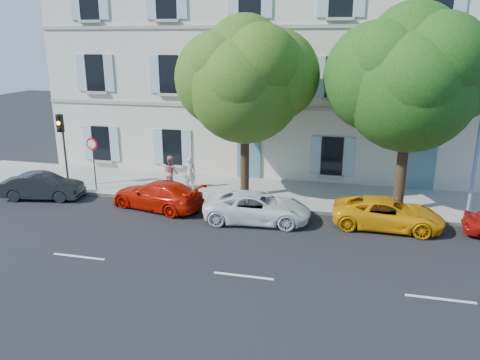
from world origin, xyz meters
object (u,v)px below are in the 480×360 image
(car_red_coupe, at_px, (157,195))
(pedestrian_a, at_px, (190,173))
(car_yellow_supercar, at_px, (388,213))
(tree_left, at_px, (245,86))
(tree_right, at_px, (410,86))
(traffic_light, at_px, (62,135))
(pedestrian_b, at_px, (171,172))
(car_white_coupe, at_px, (257,207))
(road_sign, at_px, (93,153))
(car_dark_sedan, at_px, (43,186))

(car_red_coupe, height_order, pedestrian_a, pedestrian_a)
(car_yellow_supercar, distance_m, tree_left, 8.32)
(car_yellow_supercar, distance_m, tree_right, 5.29)
(traffic_light, distance_m, pedestrian_b, 5.67)
(car_red_coupe, height_order, tree_left, tree_left)
(car_white_coupe, relative_size, tree_right, 0.53)
(car_white_coupe, distance_m, pedestrian_b, 5.83)
(car_white_coupe, distance_m, road_sign, 9.00)
(car_white_coupe, distance_m, car_yellow_supercar, 5.32)
(pedestrian_a, bearing_deg, car_dark_sedan, 5.42)
(car_dark_sedan, distance_m, tree_left, 10.81)
(traffic_light, xyz_separation_m, road_sign, (1.61, 0.03, -0.81))
(tree_right, bearing_deg, pedestrian_a, 174.94)
(road_sign, height_order, pedestrian_a, road_sign)
(car_dark_sedan, bearing_deg, car_red_coupe, -99.65)
(pedestrian_b, bearing_deg, car_dark_sedan, 61.06)
(car_red_coupe, xyz_separation_m, tree_left, (3.55, 2.24, 4.73))
(car_yellow_supercar, bearing_deg, car_red_coupe, 91.81)
(car_yellow_supercar, distance_m, road_sign, 14.10)
(car_dark_sedan, bearing_deg, car_yellow_supercar, -99.82)
(pedestrian_a, xyz_separation_m, pedestrian_b, (-0.88, -0.30, 0.05))
(car_white_coupe, xyz_separation_m, traffic_light, (-10.27, 1.92, 2.24))
(road_sign, height_order, pedestrian_b, road_sign)
(tree_left, xyz_separation_m, pedestrian_b, (-3.84, 0.19, -4.36))
(pedestrian_b, bearing_deg, car_yellow_supercar, -155.91)
(car_dark_sedan, height_order, pedestrian_a, pedestrian_a)
(car_white_coupe, distance_m, tree_left, 5.61)
(pedestrian_b, bearing_deg, tree_left, -145.83)
(pedestrian_b, bearing_deg, car_red_coupe, 133.77)
(pedestrian_a, distance_m, pedestrian_b, 0.93)
(car_white_coupe, relative_size, pedestrian_a, 2.78)
(tree_right, xyz_separation_m, road_sign, (-14.50, -0.43, -3.51))
(car_yellow_supercar, height_order, road_sign, road_sign)
(pedestrian_b, bearing_deg, road_sign, 52.51)
(car_yellow_supercar, height_order, pedestrian_b, pedestrian_b)
(car_dark_sedan, relative_size, car_red_coupe, 0.86)
(tree_left, relative_size, pedestrian_b, 4.75)
(tree_left, bearing_deg, car_dark_sedan, -166.30)
(car_dark_sedan, bearing_deg, traffic_light, -23.53)
(car_white_coupe, bearing_deg, car_yellow_supercar, -88.76)
(tree_left, distance_m, tree_right, 7.03)
(pedestrian_a, bearing_deg, car_yellow_supercar, 146.22)
(car_white_coupe, xyz_separation_m, pedestrian_a, (-4.13, 3.26, 0.33))
(car_yellow_supercar, relative_size, tree_left, 0.54)
(traffic_light, relative_size, pedestrian_b, 2.19)
(car_red_coupe, relative_size, car_white_coupe, 0.98)
(tree_right, relative_size, traffic_light, 2.25)
(road_sign, bearing_deg, tree_left, 6.21)
(road_sign, distance_m, pedestrian_b, 3.93)
(car_dark_sedan, xyz_separation_m, tree_right, (16.45, 1.92, 4.93))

